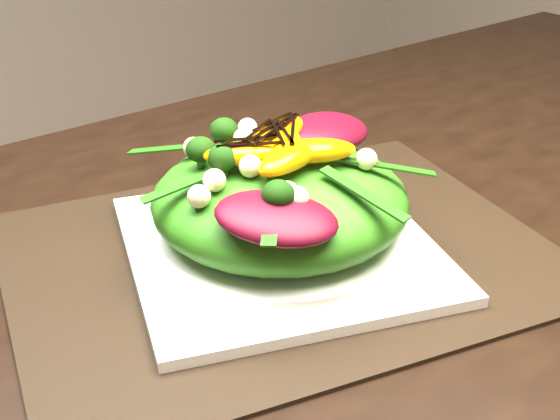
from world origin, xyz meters
TOP-DOWN VIEW (x-y plane):
  - dining_table at (0.00, 0.00)m, footprint 1.60×0.90m
  - placemat at (-0.17, 0.06)m, footprint 0.53×0.45m
  - plate_base at (-0.17, 0.06)m, footprint 0.33×0.33m
  - salad_bowl at (-0.17, 0.06)m, footprint 0.29×0.29m
  - lettuce_mound at (-0.17, 0.06)m, footprint 0.27×0.27m
  - radicchio_leaf at (-0.10, 0.08)m, footprint 0.10×0.07m
  - orange_segment at (-0.17, 0.06)m, footprint 0.07×0.04m
  - broccoli_floret at (-0.22, 0.10)m, footprint 0.04×0.04m
  - macadamia_nut at (-0.13, 0.01)m, footprint 0.02×0.02m
  - balsamic_drizzle at (-0.17, 0.06)m, footprint 0.04×0.01m

SIDE VIEW (x-z plane):
  - dining_table at x=0.00m, z-range 0.35..1.10m
  - placemat at x=-0.17m, z-range 0.75..0.75m
  - plate_base at x=-0.17m, z-range 0.75..0.76m
  - salad_bowl at x=-0.17m, z-range 0.76..0.78m
  - lettuce_mound at x=-0.17m, z-range 0.77..0.84m
  - radicchio_leaf at x=-0.10m, z-range 0.83..0.85m
  - macadamia_nut at x=-0.13m, z-range 0.84..0.85m
  - orange_segment at x=-0.17m, z-range 0.84..0.86m
  - broccoli_floret at x=-0.22m, z-range 0.84..0.87m
  - balsamic_drizzle at x=-0.17m, z-range 0.86..0.86m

